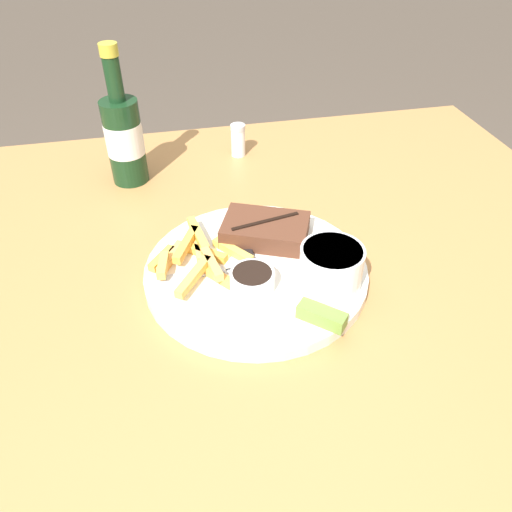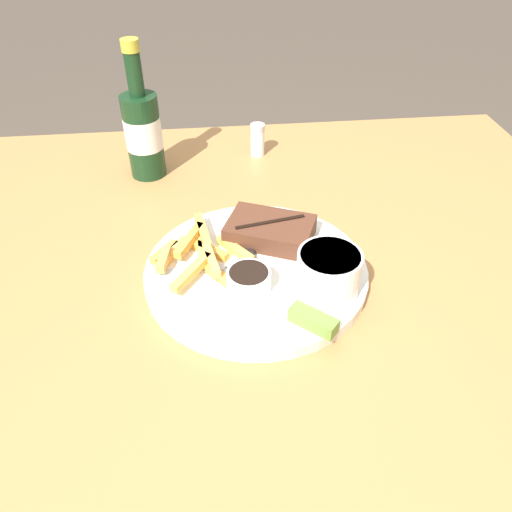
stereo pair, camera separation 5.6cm
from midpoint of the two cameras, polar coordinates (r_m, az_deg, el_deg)
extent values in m
plane|color=#4C4238|center=(1.36, -1.34, -27.30)|extent=(12.00, 12.00, 0.00)
cube|color=#A87542|center=(0.74, -2.19, -3.55)|extent=(1.21, 1.03, 0.04)
cylinder|color=#A87542|center=(1.41, -27.96, -5.52)|extent=(0.06, 0.06, 0.73)
cylinder|color=#A87542|center=(1.47, 16.07, 0.38)|extent=(0.06, 0.06, 0.73)
cylinder|color=silver|center=(0.72, -2.24, -1.98)|extent=(0.32, 0.32, 0.01)
cylinder|color=white|center=(0.72, -2.25, -1.44)|extent=(0.32, 0.32, 0.00)
cube|color=#512D1E|center=(0.76, -1.05, 2.95)|extent=(0.15, 0.13, 0.03)
cube|color=black|center=(0.75, -1.06, 3.95)|extent=(0.11, 0.03, 0.00)
cube|color=gold|center=(0.71, -12.85, -1.10)|extent=(0.02, 0.05, 0.01)
cube|color=gold|center=(0.76, -8.77, 2.42)|extent=(0.02, 0.08, 0.01)
cube|color=#F0A053|center=(0.70, -7.41, -0.76)|extent=(0.02, 0.07, 0.01)
cube|color=gold|center=(0.74, -8.07, 0.31)|extent=(0.06, 0.05, 0.01)
cube|color=gold|center=(0.74, -10.18, 1.26)|extent=(0.05, 0.08, 0.01)
cube|color=gold|center=(0.69, -6.63, -2.45)|extent=(0.05, 0.06, 0.01)
cube|color=gold|center=(0.74, -12.88, -0.34)|extent=(0.04, 0.05, 0.01)
cube|color=#ECA159|center=(0.75, -8.74, 0.95)|extent=(0.01, 0.07, 0.01)
cube|color=#E9B24C|center=(0.68, -9.52, -2.39)|extent=(0.06, 0.07, 0.01)
cube|color=gold|center=(0.74, -4.86, 0.53)|extent=(0.05, 0.07, 0.01)
cube|color=#F4AC53|center=(0.74, -11.88, -0.23)|extent=(0.05, 0.07, 0.01)
cylinder|color=white|center=(0.67, 6.18, -1.42)|extent=(0.09, 0.09, 0.06)
cylinder|color=beige|center=(0.65, 6.33, 0.21)|extent=(0.08, 0.08, 0.01)
cylinder|color=silver|center=(0.67, -2.84, -2.90)|extent=(0.06, 0.06, 0.03)
cylinder|color=black|center=(0.66, -2.87, -2.18)|extent=(0.05, 0.05, 0.01)
cube|color=olive|center=(0.63, 4.98, -6.90)|extent=(0.06, 0.06, 0.02)
cube|color=#B7B7BC|center=(0.71, -9.89, -2.42)|extent=(0.10, 0.02, 0.00)
cube|color=#B7B7BC|center=(0.71, -4.40, -1.79)|extent=(0.03, 0.00, 0.00)
cube|color=#B7B7BC|center=(0.71, -4.47, -1.56)|extent=(0.03, 0.00, 0.00)
cube|color=#B7B7BC|center=(0.71, -4.54, -1.33)|extent=(0.03, 0.00, 0.00)
cube|color=#B7B7BC|center=(0.78, -3.64, 2.82)|extent=(0.03, 0.11, 0.00)
cube|color=black|center=(0.72, -3.06, -0.88)|extent=(0.02, 0.06, 0.01)
cylinder|color=#143319|center=(0.95, -16.44, 12.33)|extent=(0.07, 0.07, 0.15)
cylinder|color=silver|center=(0.95, -16.52, 12.74)|extent=(0.07, 0.07, 0.06)
cylinder|color=#143319|center=(0.91, -17.78, 18.68)|extent=(0.03, 0.03, 0.07)
cylinder|color=gold|center=(0.90, -18.40, 21.46)|extent=(0.03, 0.03, 0.02)
cylinder|color=white|center=(1.03, -3.67, 12.78)|extent=(0.03, 0.03, 0.05)
cylinder|color=#B7B7BC|center=(1.01, -3.74, 14.43)|extent=(0.03, 0.03, 0.01)
camera|label=1|loc=(0.03, -92.30, -1.87)|focal=35.00mm
camera|label=2|loc=(0.03, 87.70, 1.87)|focal=35.00mm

